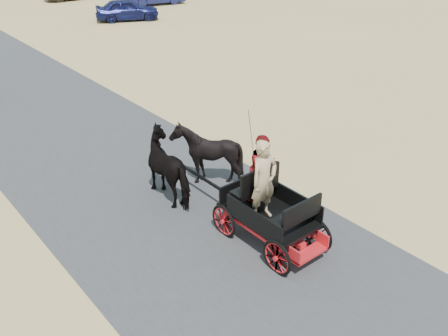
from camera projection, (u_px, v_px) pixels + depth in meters
ground at (244, 264)px, 10.52m from camera, size 140.00×140.00×0.00m
road at (244, 263)px, 10.51m from camera, size 6.00×140.00×0.01m
carriage at (270, 228)px, 11.04m from camera, size 1.30×2.40×0.72m
horse_left at (172, 166)px, 12.54m from camera, size 0.91×2.01×1.70m
horse_right at (207, 154)px, 13.15m from camera, size 1.37×1.54×1.70m
driver_man at (264, 181)px, 10.36m from camera, size 0.66×0.43×1.80m
passenger_woman at (263, 168)px, 11.07m from camera, size 0.77×0.60×1.58m
car_a at (127, 10)px, 31.26m from camera, size 4.19×3.02×1.33m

